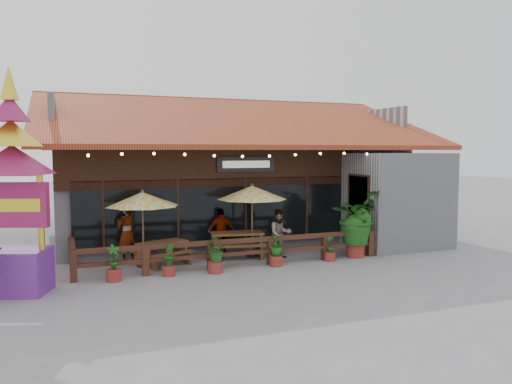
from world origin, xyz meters
name	(u,v)px	position (x,y,z in m)	size (l,w,h in m)	color
ground	(278,260)	(0.00, 0.00, 0.00)	(100.00, 100.00, 0.00)	gray
restaurant_building	(226,183)	(0.26, 6.61, 2.21)	(15.50, 14.73, 6.09)	#B4B4B9
patio_railing	(216,248)	(-2.25, -0.27, 0.61)	(10.00, 2.60, 0.92)	#4B291B
umbrella_left	(143,200)	(-4.38, 0.71, 2.15)	(2.50, 2.50, 2.46)	brown
umbrella_right	(252,193)	(-0.64, 0.81, 2.24)	(3.02, 3.02, 2.56)	brown
picnic_table_left	(162,249)	(-3.76, 0.77, 0.51)	(1.96, 1.84, 0.76)	brown
picnic_table_right	(237,240)	(-1.13, 1.02, 0.59)	(2.04, 1.84, 0.87)	brown
thai_sign_tower	(12,166)	(-7.89, -1.16, 3.30)	(2.95, 2.95, 6.25)	#68268C
tropical_plant	(356,219)	(2.71, -0.47, 1.34)	(2.23, 2.17, 2.35)	maroon
diner_a	(127,233)	(-4.80, 1.41, 0.98)	(0.72, 0.47, 1.97)	#331C10
diner_b	(280,234)	(0.19, 0.28, 0.85)	(0.82, 0.64, 1.70)	#331C10
diner_c	(221,231)	(-1.51, 1.61, 0.83)	(0.97, 0.40, 1.66)	#331C10
planter_a	(113,266)	(-5.44, -0.83, 0.44)	(0.43, 0.43, 1.06)	maroon
planter_b	(169,262)	(-3.86, -0.76, 0.42)	(0.38, 0.38, 0.94)	maroon
planter_c	(215,253)	(-2.49, -0.93, 0.60)	(0.83, 0.85, 1.07)	maroon
planter_d	(276,251)	(-0.40, -0.75, 0.49)	(0.53, 0.53, 1.02)	maroon
planter_e	(330,250)	(1.57, -0.72, 0.38)	(0.36, 0.36, 0.89)	maroon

